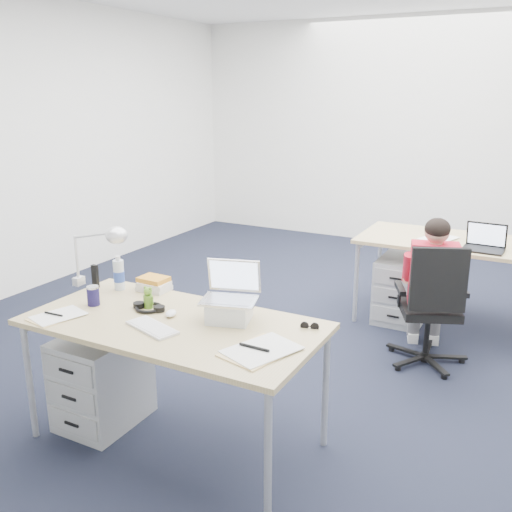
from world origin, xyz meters
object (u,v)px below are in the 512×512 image
(seated_person, at_px, (430,286))
(computer_mouse, at_px, (171,313))
(desk_near, at_px, (173,329))
(office_chair, at_px, (428,330))
(desk_far, at_px, (459,246))
(water_bottle, at_px, (119,273))
(can_koozie, at_px, (93,296))
(silver_laptop, at_px, (229,293))
(dark_laptop, at_px, (484,237))
(drawer_pedestal_near, at_px, (102,379))
(book_stack, at_px, (154,284))
(headphones, at_px, (149,307))
(drawer_pedestal_far, at_px, (402,289))
(cordless_phone, at_px, (95,276))
(sunglasses, at_px, (310,326))
(desk_lamp, at_px, (92,255))
(bear_figurine, at_px, (148,297))
(wireless_keyboard, at_px, (152,327))

(seated_person, bearing_deg, computer_mouse, -137.17)
(desk_near, bearing_deg, office_chair, 57.44)
(desk_far, height_order, water_bottle, water_bottle)
(desk_far, bearing_deg, can_koozie, -122.77)
(desk_far, distance_m, silver_laptop, 2.50)
(desk_far, height_order, dark_laptop, dark_laptop)
(drawer_pedestal_near, relative_size, can_koozie, 4.78)
(water_bottle, relative_size, dark_laptop, 0.72)
(seated_person, height_order, drawer_pedestal_near, seated_person)
(dark_laptop, bearing_deg, book_stack, -128.79)
(drawer_pedestal_near, distance_m, headphones, 0.56)
(desk_near, distance_m, drawer_pedestal_near, 0.65)
(drawer_pedestal_far, distance_m, book_stack, 2.35)
(office_chair, bearing_deg, book_stack, -161.40)
(can_koozie, bearing_deg, water_bottle, 99.99)
(cordless_phone, height_order, sunglasses, cordless_phone)
(computer_mouse, bearing_deg, desk_lamp, 146.70)
(computer_mouse, bearing_deg, drawer_pedestal_near, 170.67)
(book_stack, distance_m, cordless_phone, 0.38)
(can_koozie, bearing_deg, bear_figurine, 19.86)
(book_stack, bearing_deg, seated_person, 45.66)
(drawer_pedestal_far, bearing_deg, computer_mouse, -107.20)
(office_chair, bearing_deg, can_koozie, -157.09)
(headphones, bearing_deg, seated_person, 51.08)
(desk_far, bearing_deg, drawer_pedestal_near, -121.91)
(cordless_phone, relative_size, desk_lamp, 0.34)
(can_koozie, relative_size, desk_lamp, 0.26)
(desk_near, relative_size, water_bottle, 7.41)
(sunglasses, bearing_deg, office_chair, 61.26)
(headphones, bearing_deg, desk_lamp, 162.92)
(water_bottle, xyz_separation_m, dark_laptop, (1.88, 2.00, 0.00))
(desk_near, distance_m, computer_mouse, 0.10)
(water_bottle, height_order, bear_figurine, water_bottle)
(office_chair, distance_m, cordless_phone, 2.35)
(wireless_keyboard, bearing_deg, computer_mouse, 113.19)
(seated_person, distance_m, drawer_pedestal_far, 0.74)
(drawer_pedestal_near, height_order, cordless_phone, cordless_phone)
(silver_laptop, bearing_deg, drawer_pedestal_near, 177.52)
(can_koozie, bearing_deg, desk_near, 1.61)
(wireless_keyboard, bearing_deg, desk_lamp, 172.74)
(desk_far, relative_size, cordless_phone, 10.84)
(wireless_keyboard, height_order, headphones, headphones)
(computer_mouse, distance_m, can_koozie, 0.50)
(office_chair, xyz_separation_m, cordless_phone, (-1.79, -1.41, 0.54))
(desk_near, relative_size, seated_person, 1.50)
(silver_laptop, bearing_deg, bear_figurine, 170.03)
(office_chair, xyz_separation_m, dark_laptop, (0.24, 0.63, 0.58))
(silver_laptop, xyz_separation_m, desk_lamp, (-1.01, 0.06, 0.06))
(bear_figurine, bearing_deg, desk_lamp, 166.60)
(computer_mouse, xyz_separation_m, desk_lamp, (-0.70, 0.15, 0.20))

